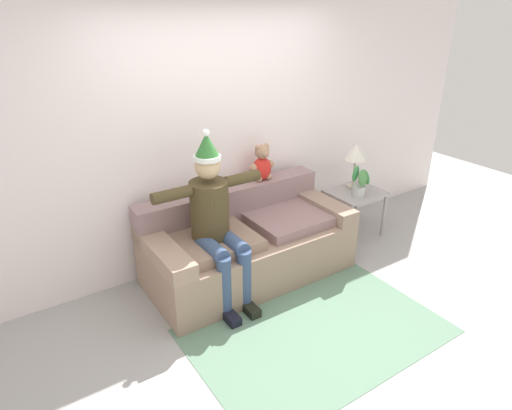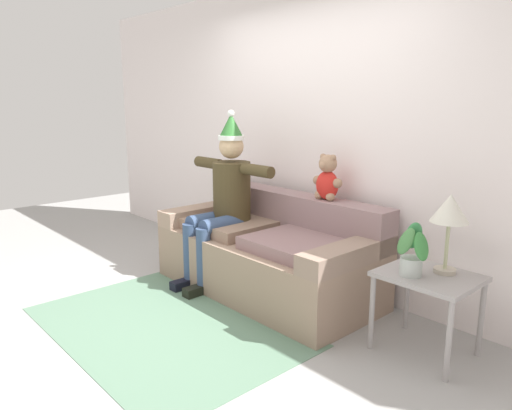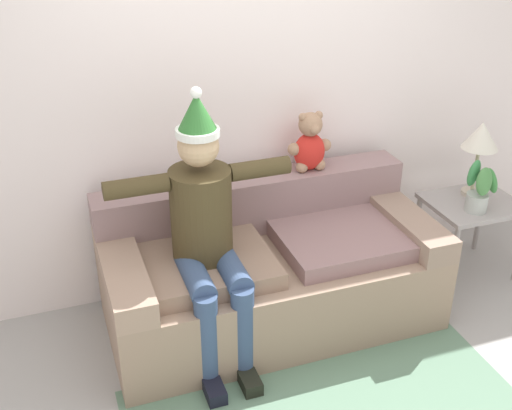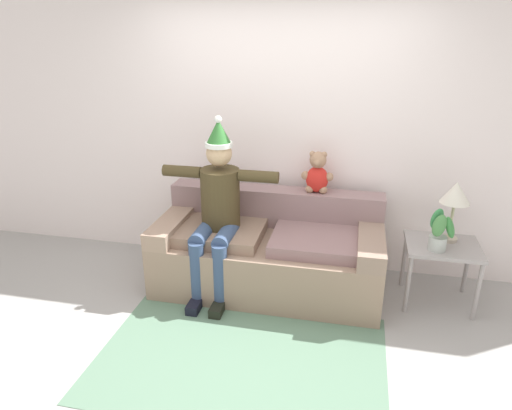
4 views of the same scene
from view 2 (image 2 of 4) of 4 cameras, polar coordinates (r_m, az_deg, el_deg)
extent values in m
plane|color=#A09F9C|center=(3.77, -9.85, -13.67)|extent=(10.00, 10.00, 0.00)
cube|color=white|center=(4.42, 6.88, 8.46)|extent=(7.00, 0.10, 2.70)
cube|color=gray|center=(4.22, 1.12, -7.09)|extent=(1.98, 0.93, 0.48)
cube|color=gray|center=(4.33, 4.47, -0.87)|extent=(1.98, 0.24, 0.35)
cube|color=#A0836F|center=(4.78, -6.11, -0.90)|extent=(0.22, 0.93, 0.15)
cube|color=gray|center=(3.56, 10.95, -5.72)|extent=(0.22, 0.93, 0.15)
cube|color=#8A6F5D|center=(4.42, -3.30, -2.26)|extent=(0.79, 0.65, 0.10)
cube|color=gray|center=(3.79, 5.22, -4.77)|extent=(0.79, 0.65, 0.10)
cylinder|color=#43371F|center=(4.36, -2.88, 1.71)|extent=(0.34, 0.34, 0.52)
sphere|color=tan|center=(4.30, -2.94, 6.95)|extent=(0.22, 0.22, 0.22)
cylinder|color=white|center=(4.30, -2.95, 7.97)|extent=(0.23, 0.23, 0.04)
cone|color=#2D6D2D|center=(4.29, -2.97, 9.44)|extent=(0.21, 0.21, 0.20)
sphere|color=white|center=(4.29, -2.98, 10.77)|extent=(0.06, 0.06, 0.06)
cylinder|color=#374B6F|center=(4.37, -5.71, -1.80)|extent=(0.14, 0.40, 0.14)
cylinder|color=#374B6F|center=(4.34, -7.76, -5.93)|extent=(0.13, 0.13, 0.58)
cube|color=black|center=(4.38, -8.53, -9.23)|extent=(0.10, 0.24, 0.08)
cylinder|color=#374B6F|center=(4.22, -4.09, -2.29)|extent=(0.14, 0.40, 0.14)
cylinder|color=#374B6F|center=(4.19, -6.19, -6.58)|extent=(0.13, 0.13, 0.58)
cube|color=black|center=(4.23, -7.00, -10.01)|extent=(0.10, 0.24, 0.08)
cylinder|color=#43371F|center=(4.59, -5.61, 4.98)|extent=(0.34, 0.10, 0.10)
cylinder|color=#43371F|center=(4.07, 0.13, 4.10)|extent=(0.34, 0.10, 0.10)
ellipsoid|color=red|center=(4.03, 8.42, 2.32)|extent=(0.20, 0.16, 0.24)
sphere|color=#A37D60|center=(4.01, 8.50, 4.86)|extent=(0.15, 0.15, 0.15)
sphere|color=#A37D60|center=(3.96, 7.94, 4.65)|extent=(0.07, 0.07, 0.07)
sphere|color=#A37D60|center=(4.03, 7.95, 5.68)|extent=(0.05, 0.05, 0.05)
sphere|color=#A37D60|center=(3.97, 9.11, 5.53)|extent=(0.05, 0.05, 0.05)
sphere|color=#A37D60|center=(4.09, 7.30, 2.93)|extent=(0.08, 0.08, 0.08)
sphere|color=#A37D60|center=(4.06, 7.46, 1.21)|extent=(0.08, 0.08, 0.08)
sphere|color=#A37D60|center=(3.96, 9.61, 2.55)|extent=(0.08, 0.08, 0.08)
sphere|color=#A37D60|center=(3.99, 8.77, 0.96)|extent=(0.08, 0.08, 0.08)
cube|color=#9D9695|center=(3.33, 19.77, -7.95)|extent=(0.59, 0.50, 0.03)
cylinder|color=#9D9695|center=(3.38, 13.54, -12.24)|extent=(0.04, 0.04, 0.51)
cylinder|color=#9D9695|center=(3.14, 21.83, -14.75)|extent=(0.04, 0.04, 0.51)
cylinder|color=#9D9695|center=(3.72, 17.44, -10.10)|extent=(0.04, 0.04, 0.51)
cylinder|color=#9D9695|center=(3.51, 25.10, -12.12)|extent=(0.04, 0.04, 0.51)
cylinder|color=#BAAD9A|center=(3.38, 21.41, -7.22)|extent=(0.14, 0.14, 0.03)
cylinder|color=#B6B88D|center=(3.33, 21.64, -4.47)|extent=(0.02, 0.02, 0.31)
cone|color=silver|center=(3.27, 21.98, -0.36)|extent=(0.24, 0.24, 0.18)
cylinder|color=#AFB7B1|center=(3.24, 17.84, -6.94)|extent=(0.14, 0.14, 0.12)
ellipsoid|color=#37813B|center=(3.15, 18.95, -4.67)|extent=(0.14, 0.13, 0.19)
ellipsoid|color=#368648|center=(3.23, 18.15, -3.45)|extent=(0.15, 0.10, 0.20)
ellipsoid|color=#468444|center=(3.15, 17.33, -4.12)|extent=(0.16, 0.14, 0.20)
cube|color=slate|center=(3.74, -10.66, -13.86)|extent=(2.06, 1.38, 0.01)
camera|label=1|loc=(5.04, -49.84, 17.87)|focal=31.38mm
camera|label=3|loc=(4.17, -48.95, 20.32)|focal=44.90mm
camera|label=4|loc=(2.46, -68.51, 19.02)|focal=32.58mm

